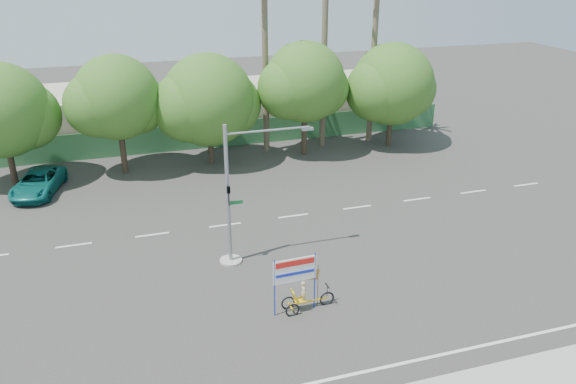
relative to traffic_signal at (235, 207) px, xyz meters
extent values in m
plane|color=#33302D|center=(2.20, -3.98, -2.92)|extent=(120.00, 120.00, 0.00)
cube|color=#336B3D|center=(2.20, 17.52, -1.92)|extent=(38.00, 0.08, 2.00)
cube|color=#C0B399|center=(-7.80, 22.02, -0.92)|extent=(12.00, 8.00, 4.00)
cube|color=#C0B399|center=(10.20, 22.02, -1.12)|extent=(14.00, 8.00, 3.60)
cylinder|color=#473828|center=(-11.80, 14.02, -1.16)|extent=(0.40, 0.40, 3.52)
sphere|color=#305E1B|center=(-11.80, 14.02, 2.04)|extent=(6.00, 6.00, 6.00)
sphere|color=#305E1B|center=(-10.45, 14.32, 1.48)|extent=(4.32, 4.32, 4.32)
cylinder|color=#473828|center=(-4.80, 14.02, -1.05)|extent=(0.40, 0.40, 3.74)
sphere|color=#305E1B|center=(-4.80, 14.02, 2.35)|extent=(5.60, 5.60, 5.60)
sphere|color=#305E1B|center=(-3.54, 14.32, 1.76)|extent=(4.03, 4.03, 4.03)
sphere|color=#305E1B|center=(-6.06, 13.77, 2.01)|extent=(4.26, 4.26, 4.26)
cylinder|color=#473828|center=(1.20, 14.02, -1.27)|extent=(0.40, 0.40, 3.30)
sphere|color=#305E1B|center=(1.20, 14.02, 1.73)|extent=(6.40, 6.40, 6.40)
sphere|color=#305E1B|center=(2.64, 14.32, 1.21)|extent=(4.61, 4.61, 4.61)
sphere|color=#305E1B|center=(-0.24, 13.77, 1.43)|extent=(4.86, 4.86, 4.86)
cylinder|color=#473828|center=(8.20, 14.02, -0.98)|extent=(0.40, 0.40, 3.87)
sphere|color=#305E1B|center=(8.20, 14.02, 2.54)|extent=(5.80, 5.80, 5.80)
sphere|color=#305E1B|center=(9.50, 14.32, 1.92)|extent=(4.18, 4.18, 4.18)
sphere|color=#305E1B|center=(6.89, 13.77, 2.19)|extent=(4.41, 4.41, 4.41)
cylinder|color=#473828|center=(15.20, 14.02, -1.20)|extent=(0.40, 0.40, 3.43)
sphere|color=#305E1B|center=(15.20, 14.02, 1.92)|extent=(6.20, 6.20, 6.20)
sphere|color=#305E1B|center=(16.59, 14.32, 1.37)|extent=(4.46, 4.46, 4.46)
sphere|color=#305E1B|center=(13.80, 13.77, 1.61)|extent=(4.71, 4.71, 4.71)
cylinder|color=#70604C|center=(10.20, 15.52, 5.58)|extent=(0.44, 0.44, 17.00)
cylinder|color=#70604C|center=(14.20, 15.52, 4.58)|extent=(0.44, 0.44, 15.00)
cylinder|color=#70604C|center=(5.70, 15.52, 4.08)|extent=(0.44, 0.44, 14.00)
cylinder|color=gray|center=(-0.30, 0.02, -2.87)|extent=(1.10, 1.10, 0.10)
cylinder|color=gray|center=(-0.30, 0.02, 0.58)|extent=(0.18, 0.18, 7.00)
cylinder|color=gray|center=(1.70, 0.02, 3.63)|extent=(4.00, 0.10, 0.10)
cube|color=gray|center=(3.60, 0.02, 3.53)|extent=(0.55, 0.20, 0.12)
imported|color=black|center=(-0.30, -0.20, 0.68)|extent=(0.16, 0.20, 1.00)
cube|color=#14662D|center=(0.05, 0.02, 0.23)|extent=(0.70, 0.04, 0.18)
torus|color=black|center=(2.93, -4.81, -2.62)|extent=(0.67, 0.10, 0.67)
torus|color=black|center=(1.24, -4.59, -2.64)|extent=(0.63, 0.10, 0.63)
torus|color=black|center=(1.26, -5.15, -2.64)|extent=(0.63, 0.10, 0.63)
cube|color=yellow|center=(2.09, -4.84, -2.56)|extent=(1.68, 0.13, 0.06)
cube|color=yellow|center=(1.25, -4.87, -2.62)|extent=(0.08, 0.59, 0.05)
cube|color=yellow|center=(1.69, -4.85, -2.42)|extent=(0.51, 0.43, 0.06)
cube|color=yellow|center=(1.43, -4.86, -2.15)|extent=(0.24, 0.42, 0.54)
cylinder|color=black|center=(2.93, -4.81, -2.23)|extent=(0.03, 0.03, 0.54)
cube|color=black|center=(2.93, -4.81, -1.96)|extent=(0.06, 0.45, 0.04)
imported|color=#CCB284|center=(1.84, -4.85, -2.05)|extent=(0.27, 0.40, 1.07)
cylinder|color=#1B2CCA|center=(0.56, -4.90, -1.58)|extent=(0.06, 0.06, 2.67)
cylinder|color=#1B2CCA|center=(2.33, -4.83, -1.58)|extent=(0.06, 0.06, 2.67)
cube|color=white|center=(1.45, -4.86, -0.89)|extent=(1.88, 0.12, 1.09)
cube|color=red|center=(1.45, -4.90, -0.55)|extent=(1.68, 0.08, 0.26)
cube|color=#1B2CCA|center=(1.45, -4.90, -1.04)|extent=(1.68, 0.08, 0.14)
cylinder|color=black|center=(2.48, -4.82, -1.88)|extent=(0.02, 0.02, 2.08)
cube|color=red|center=(2.14, -4.84, -1.24)|extent=(0.88, 0.05, 0.65)
imported|color=#0E625F|center=(-10.13, 11.92, -2.22)|extent=(3.45, 5.47, 1.41)
camera|label=1|loc=(-4.66, -23.81, 11.22)|focal=35.00mm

